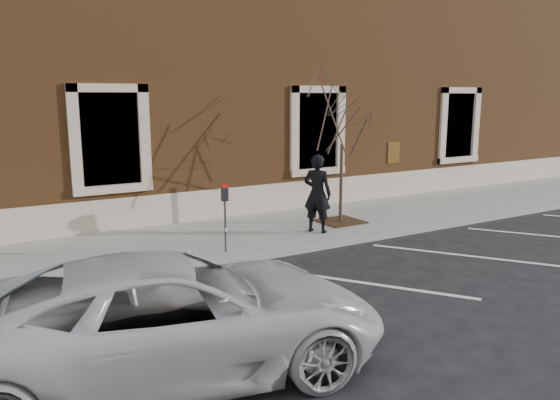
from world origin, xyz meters
TOP-DOWN VIEW (x-y plane):
  - ground at (0.00, 0.00)m, footprint 120.00×120.00m
  - sidewalk_near at (0.00, 1.75)m, footprint 40.00×3.50m
  - curb_near at (0.00, -0.05)m, footprint 40.00×0.12m
  - parking_stripes at (0.00, -2.20)m, footprint 28.00×4.40m
  - building_civic at (0.00, 7.74)m, footprint 40.00×8.62m
  - man at (1.19, 0.85)m, footprint 0.77×0.83m
  - parking_meter at (-1.46, 0.40)m, footprint 0.13×0.10m
  - tree_grate at (2.34, 1.42)m, footprint 1.08×1.08m
  - sapling at (2.34, 1.42)m, footprint 2.24×2.24m
  - white_truck at (-4.08, -3.67)m, footprint 5.72×3.40m

SIDE VIEW (x-z plane):
  - ground at x=0.00m, z-range 0.00..0.00m
  - parking_stripes at x=0.00m, z-range 0.00..0.01m
  - sidewalk_near at x=0.00m, z-range 0.00..0.15m
  - curb_near at x=0.00m, z-range 0.00..0.15m
  - tree_grate at x=2.34m, z-range 0.15..0.18m
  - white_truck at x=-4.08m, z-range 0.00..1.49m
  - man at x=1.19m, z-range 0.15..2.05m
  - parking_meter at x=-1.46m, z-range 0.43..1.89m
  - sapling at x=2.34m, z-range 0.89..4.62m
  - building_civic at x=0.00m, z-range 0.00..8.00m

